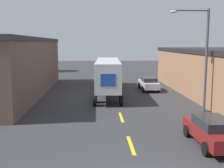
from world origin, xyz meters
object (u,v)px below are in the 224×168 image
Objects in this scene: parked_car_right_far at (149,83)px; street_lamp at (202,53)px; parked_car_right_near at (212,131)px; semi_truck at (108,73)px.

street_lamp is (2.07, -10.75, 3.94)m from parked_car_right_far.
parked_car_right_near is at bearing -90.00° from parked_car_right_far.
street_lamp is (2.07, 7.33, 3.94)m from parked_car_right_near.
street_lamp is at bearing 74.21° from parked_car_right_near.
semi_truck is 3.22× the size of parked_car_right_near.
parked_car_right_far is 11.64m from street_lamp.
parked_car_right_far is at bearing 20.84° from semi_truck.
semi_truck is 3.22× the size of parked_car_right_far.
street_lamp reaches higher than parked_car_right_near.
semi_truck reaches higher than parked_car_right_far.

